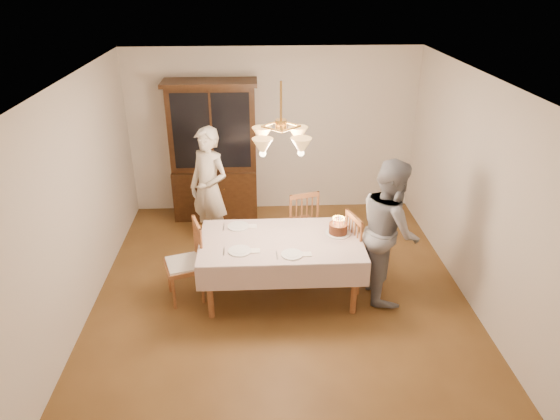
{
  "coord_description": "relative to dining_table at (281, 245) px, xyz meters",
  "views": [
    {
      "loc": [
        -0.26,
        -5.09,
        3.64
      ],
      "look_at": [
        0.0,
        0.2,
        1.05
      ],
      "focal_mm": 32.0,
      "sensor_mm": 36.0,
      "label": 1
    }
  ],
  "objects": [
    {
      "name": "place_setting_near_left",
      "position": [
        -0.46,
        -0.24,
        0.08
      ],
      "size": [
        0.41,
        0.26,
        0.02
      ],
      "color": "white",
      "rests_on": "dining_table"
    },
    {
      "name": "place_setting_far_left",
      "position": [
        -0.49,
        0.35,
        0.08
      ],
      "size": [
        0.41,
        0.26,
        0.02
      ],
      "color": "white",
      "rests_on": "dining_table"
    },
    {
      "name": "chair_right_end",
      "position": [
        1.04,
        0.15,
        -0.24
      ],
      "size": [
        0.53,
        0.54,
        1.0
      ],
      "color": "brown",
      "rests_on": "ground"
    },
    {
      "name": "china_hutch",
      "position": [
        -0.92,
        2.25,
        0.36
      ],
      "size": [
        1.38,
        0.54,
        2.16
      ],
      "color": "black",
      "rests_on": "ground"
    },
    {
      "name": "room_shell",
      "position": [
        0.0,
        0.0,
        0.9
      ],
      "size": [
        5.0,
        5.0,
        5.0
      ],
      "color": "white",
      "rests_on": "ground"
    },
    {
      "name": "adult_in_grey",
      "position": [
        1.27,
        -0.02,
        0.19
      ],
      "size": [
        0.67,
        0.85,
        1.74
      ],
      "primitive_type": "imported",
      "rotation": [
        0.0,
        0.0,
        1.58
      ],
      "color": "slate",
      "rests_on": "ground"
    },
    {
      "name": "elderly_woman",
      "position": [
        -0.93,
        1.27,
        0.19
      ],
      "size": [
        0.76,
        0.72,
        1.75
      ],
      "primitive_type": "imported",
      "rotation": [
        0.0,
        0.0,
        -0.66
      ],
      "color": "#F1E4CC",
      "rests_on": "ground"
    },
    {
      "name": "chandelier",
      "position": [
        -0.0,
        -0.0,
        1.29
      ],
      "size": [
        0.62,
        0.62,
        0.73
      ],
      "color": "#BF8C3F",
      "rests_on": "ground"
    },
    {
      "name": "chair_far_side",
      "position": [
        0.3,
        0.94,
        -0.24
      ],
      "size": [
        0.54,
        0.52,
        1.0
      ],
      "color": "brown",
      "rests_on": "ground"
    },
    {
      "name": "place_setting_near_right",
      "position": [
        0.12,
        -0.35,
        0.08
      ],
      "size": [
        0.39,
        0.25,
        0.02
      ],
      "color": "white",
      "rests_on": "dining_table"
    },
    {
      "name": "dining_table",
      "position": [
        0.0,
        0.0,
        0.0
      ],
      "size": [
        1.9,
        1.1,
        0.76
      ],
      "color": "brown",
      "rests_on": "ground"
    },
    {
      "name": "chair_left_end",
      "position": [
        -1.14,
        -0.02,
        -0.23
      ],
      "size": [
        0.53,
        0.55,
        1.0
      ],
      "color": "brown",
      "rests_on": "ground"
    },
    {
      "name": "birthday_cake",
      "position": [
        0.69,
        0.12,
        0.14
      ],
      "size": [
        0.3,
        0.3,
        0.22
      ],
      "color": "white",
      "rests_on": "dining_table"
    },
    {
      "name": "ground",
      "position": [
        0.0,
        0.0,
        -0.68
      ],
      "size": [
        5.0,
        5.0,
        0.0
      ],
      "primitive_type": "plane",
      "color": "#553718",
      "rests_on": "ground"
    }
  ]
}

